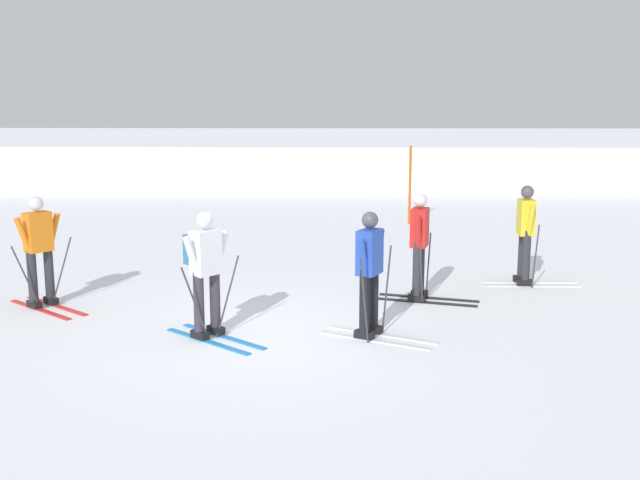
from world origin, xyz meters
name	(u,v)px	position (x,y,z in m)	size (l,w,h in m)	color
ground_plane	(263,336)	(0.00, 0.00, 0.00)	(120.00, 120.00, 0.00)	white
far_snow_ridge	(307,161)	(0.00, 18.36, 0.74)	(80.00, 6.86, 1.48)	white
skier_orange	(38,246)	(-3.53, 1.41, 0.95)	(1.47, 1.30, 1.71)	red
skier_white	(205,268)	(-0.75, -0.05, 0.95)	(1.46, 1.32, 1.71)	#237AC6
skier_yellow	(526,232)	(4.22, 2.93, 0.92)	(1.60, 1.00, 1.71)	silver
skier_red	(420,243)	(2.31, 1.89, 0.92)	(1.64, 0.97, 1.71)	black
skier_blue	(370,271)	(1.44, -0.01, 0.92)	(1.59, 1.06, 1.71)	silver
trail_marker_pole	(410,185)	(2.85, 9.09, 0.97)	(0.07, 0.07, 1.94)	#C65614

